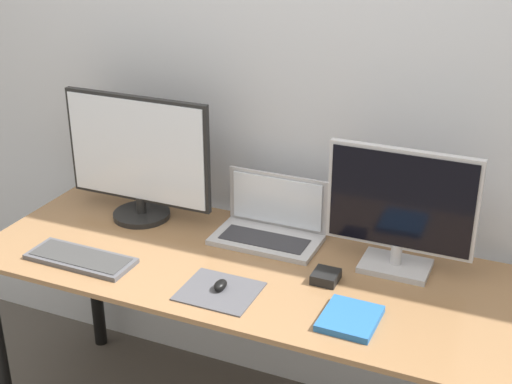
% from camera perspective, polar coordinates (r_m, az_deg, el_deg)
% --- Properties ---
extents(wall_back, '(7.00, 0.05, 2.50)m').
position_cam_1_polar(wall_back, '(2.51, 2.94, 8.56)').
color(wall_back, silver).
rests_on(wall_back, ground_plane).
extents(desk, '(1.80, 0.70, 0.75)m').
position_cam_1_polar(desk, '(2.41, -0.92, -8.09)').
color(desk, olive).
rests_on(desk, ground_plane).
extents(monitor_left, '(0.57, 0.21, 0.47)m').
position_cam_1_polar(monitor_left, '(2.61, -9.43, 2.71)').
color(monitor_left, black).
rests_on(monitor_left, desk).
extents(monitor_right, '(0.47, 0.15, 0.41)m').
position_cam_1_polar(monitor_right, '(2.27, 11.48, -1.37)').
color(monitor_right, '#B2B2B7').
rests_on(monitor_right, desk).
extents(laptop, '(0.37, 0.21, 0.22)m').
position_cam_1_polar(laptop, '(2.50, 1.19, -2.52)').
color(laptop, '#ADADB2').
rests_on(laptop, desk).
extents(keyboard, '(0.37, 0.15, 0.02)m').
position_cam_1_polar(keyboard, '(2.44, -13.85, -5.19)').
color(keyboard, '#4C4C51').
rests_on(keyboard, desk).
extents(mousepad, '(0.23, 0.20, 0.00)m').
position_cam_1_polar(mousepad, '(2.21, -2.87, -7.95)').
color(mousepad, '#47474C').
rests_on(mousepad, desk).
extents(mouse, '(0.04, 0.06, 0.03)m').
position_cam_1_polar(mouse, '(2.20, -2.80, -7.47)').
color(mouse, black).
rests_on(mouse, mousepad).
extents(book, '(0.16, 0.18, 0.02)m').
position_cam_1_polar(book, '(2.09, 7.53, -10.00)').
color(book, '#235B9E').
rests_on(book, desk).
extents(power_brick, '(0.08, 0.09, 0.03)m').
position_cam_1_polar(power_brick, '(2.26, 5.60, -6.76)').
color(power_brick, black).
rests_on(power_brick, desk).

